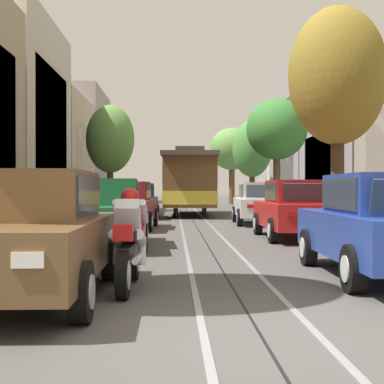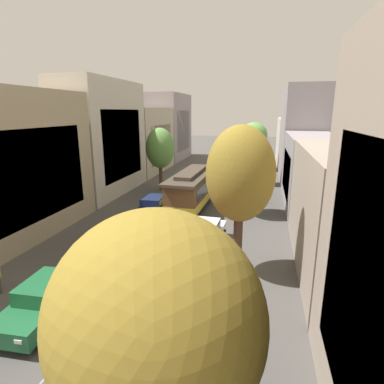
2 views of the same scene
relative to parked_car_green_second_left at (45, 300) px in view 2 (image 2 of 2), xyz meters
name	(u,v)px [view 2 (image 2 of 2)]	position (x,y,z in m)	size (l,w,h in m)	color
ground_plane	(192,209)	(2.41, 15.05, -0.80)	(160.00, 160.00, 0.00)	#4C4947
trolley_track_rails	(201,197)	(2.41, 18.83, -0.79)	(1.14, 65.82, 0.01)	gray
building_facade_left	(107,144)	(-7.82, 20.49, 3.89)	(5.68, 57.52, 10.83)	beige
building_facade_right	(323,160)	(12.61, 16.72, 3.48)	(5.89, 57.52, 10.77)	gray
parked_car_green_second_left	(45,300)	(0.00, 0.00, 0.00)	(2.15, 4.42, 1.58)	#1E6038
parked_car_maroon_mid_left	(113,242)	(-0.01, 5.77, 0.00)	(2.10, 4.41, 1.58)	maroon
parked_car_navy_fourth_left	(153,207)	(-0.07, 12.54, 0.00)	(2.13, 4.42, 1.58)	#19234C
parked_car_red_second_right	(179,290)	(4.95, 1.87, 0.00)	(2.02, 4.37, 1.58)	red
parked_car_white_mid_right	(206,234)	(4.90, 8.08, 0.00)	(2.13, 4.42, 1.58)	silver
street_tree_kerb_left_second	(160,148)	(-2.23, 20.93, 3.50)	(2.91, 2.76, 6.38)	#4C3826
street_tree_kerb_right_near	(157,326)	(6.70, -5.57, 4.19)	(3.13, 2.95, 6.71)	brown
street_tree_kerb_right_second	(240,175)	(7.03, 5.29, 4.25)	(3.26, 2.90, 7.40)	#4C3826
street_tree_kerb_right_mid	(245,162)	(6.70, 14.60, 3.46)	(3.00, 3.08, 5.81)	brown
street_tree_kerb_right_fourth	(254,148)	(6.98, 25.42, 3.24)	(2.70, 2.44, 6.05)	#4C3826
street_tree_kerb_right_far	(254,136)	(6.55, 34.91, 3.88)	(3.70, 3.82, 6.53)	brown
cable_car_trolley	(192,190)	(2.41, 15.15, 0.86)	(2.82, 9.17, 3.28)	brown
pedestrian_on_right_pavement	(257,188)	(7.60, 20.14, 0.12)	(0.55, 0.25, 1.62)	#282D38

